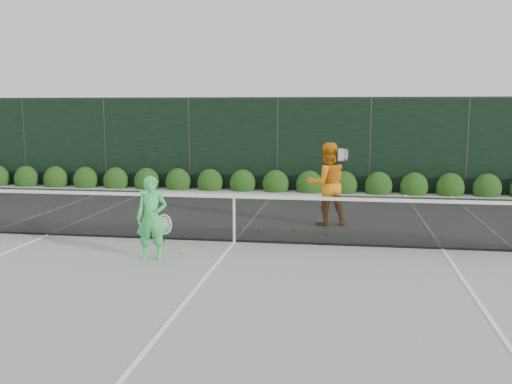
# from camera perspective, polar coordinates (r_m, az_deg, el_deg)

# --- Properties ---
(ground) EXTENTS (80.00, 80.00, 0.00)m
(ground) POSITION_cam_1_polar(r_m,az_deg,el_deg) (11.74, -2.18, -5.00)
(ground) COLOR gray
(ground) RESTS_ON ground
(tennis_net) EXTENTS (12.90, 0.10, 1.07)m
(tennis_net) POSITION_cam_1_polar(r_m,az_deg,el_deg) (11.63, -2.31, -2.45)
(tennis_net) COLOR black
(tennis_net) RESTS_ON ground
(player_woman) EXTENTS (0.66, 0.45, 1.52)m
(player_woman) POSITION_cam_1_polar(r_m,az_deg,el_deg) (10.44, -10.38, -2.59)
(player_woman) COLOR #3ED367
(player_woman) RESTS_ON ground
(player_man) EXTENTS (1.12, 0.99, 1.93)m
(player_man) POSITION_cam_1_polar(r_m,az_deg,el_deg) (13.34, 7.12, 0.80)
(player_man) COLOR orange
(player_man) RESTS_ON ground
(court_lines) EXTENTS (11.03, 23.83, 0.01)m
(court_lines) POSITION_cam_1_polar(r_m,az_deg,el_deg) (11.73, -2.18, -4.98)
(court_lines) COLOR white
(court_lines) RESTS_ON ground
(windscreen_fence) EXTENTS (32.00, 21.07, 3.06)m
(windscreen_fence) POSITION_cam_1_polar(r_m,az_deg,el_deg) (8.85, -5.55, 0.50)
(windscreen_fence) COLOR black
(windscreen_fence) RESTS_ON ground
(hedge_row) EXTENTS (31.66, 0.65, 0.94)m
(hedge_row) POSITION_cam_1_polar(r_m,az_deg,el_deg) (18.65, 1.98, 0.79)
(hedge_row) COLOR #18370F
(hedge_row) RESTS_ON ground
(tennis_balls) EXTENTS (2.72, 2.23, 0.07)m
(tennis_balls) POSITION_cam_1_polar(r_m,az_deg,el_deg) (12.06, 1.19, -4.47)
(tennis_balls) COLOR #B8E933
(tennis_balls) RESTS_ON ground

